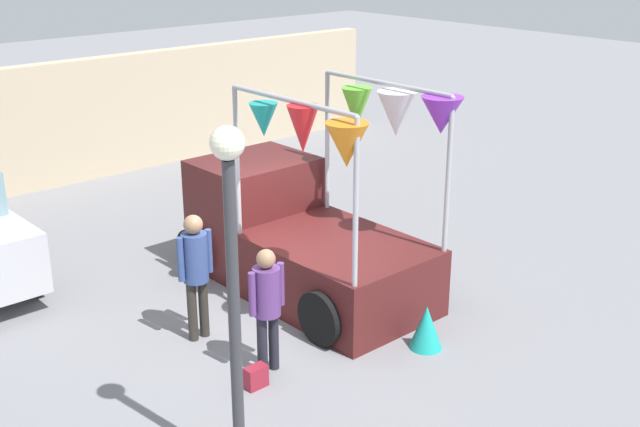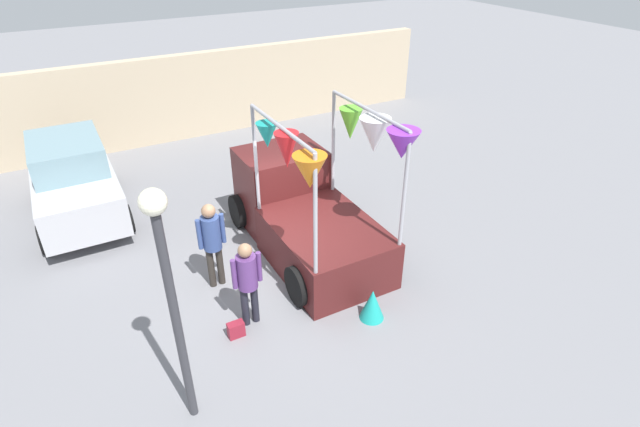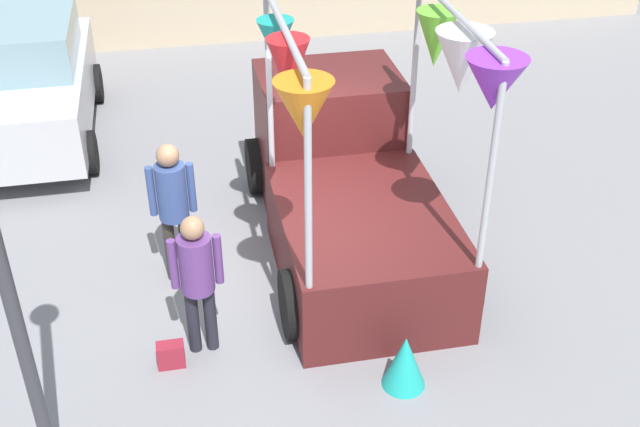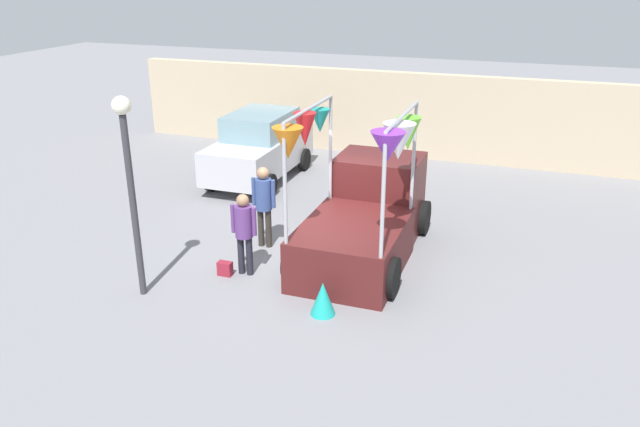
{
  "view_description": "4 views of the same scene",
  "coord_description": "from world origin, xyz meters",
  "views": [
    {
      "loc": [
        -6.43,
        -8.12,
        5.32
      ],
      "look_at": [
        0.63,
        -0.18,
        1.45
      ],
      "focal_mm": 45.0,
      "sensor_mm": 36.0,
      "label": 1
    },
    {
      "loc": [
        -3.15,
        -7.45,
        6.15
      ],
      "look_at": [
        0.61,
        -0.58,
        1.48
      ],
      "focal_mm": 28.0,
      "sensor_mm": 36.0,
      "label": 2
    },
    {
      "loc": [
        -1.1,
        -7.59,
        5.82
      ],
      "look_at": [
        0.3,
        -0.57,
        1.19
      ],
      "focal_mm": 45.0,
      "sensor_mm": 36.0,
      "label": 3
    },
    {
      "loc": [
        3.97,
        -10.87,
        5.63
      ],
      "look_at": [
        0.19,
        -0.27,
        1.12
      ],
      "focal_mm": 35.0,
      "sensor_mm": 36.0,
      "label": 4
    }
  ],
  "objects": [
    {
      "name": "ground_plane",
      "position": [
        0.0,
        0.0,
        0.0
      ],
      "size": [
        60.0,
        60.0,
        0.0
      ],
      "primitive_type": "plane",
      "color": "slate"
    },
    {
      "name": "vendor_truck",
      "position": [
        0.88,
        0.66,
        0.91
      ],
      "size": [
        2.52,
        4.19,
        3.21
      ],
      "color": "#4C1919",
      "rests_on": "ground"
    },
    {
      "name": "parked_car",
      "position": [
        -3.21,
        4.27,
        0.94
      ],
      "size": [
        1.88,
        4.0,
        1.88
      ],
      "color": "#B7B7BC",
      "rests_on": "ground"
    },
    {
      "name": "person_customer",
      "position": [
        -1.05,
        -1.1,
        0.99
      ],
      "size": [
        0.53,
        0.34,
        1.65
      ],
      "color": "black",
      "rests_on": "ground"
    },
    {
      "name": "person_vendor",
      "position": [
        -1.23,
        0.2,
        1.08
      ],
      "size": [
        0.53,
        0.34,
        1.77
      ],
      "color": "#2D2823",
      "rests_on": "ground"
    },
    {
      "name": "handbag",
      "position": [
        -1.4,
        -1.3,
        0.14
      ],
      "size": [
        0.28,
        0.16,
        0.28
      ],
      "primitive_type": "cube",
      "color": "maroon",
      "rests_on": "ground"
    },
    {
      "name": "street_lamp",
      "position": [
        -2.49,
        -2.45,
        2.4
      ],
      "size": [
        0.32,
        0.32,
        3.65
      ],
      "color": "#333338",
      "rests_on": "ground"
    },
    {
      "name": "brick_boundary_wall",
      "position": [
        0.0,
        7.94,
        1.3
      ],
      "size": [
        18.0,
        0.36,
        2.6
      ],
      "primitive_type": "cube",
      "color": "tan",
      "rests_on": "ground"
    },
    {
      "name": "folded_kite_bundle_teal",
      "position": [
        0.87,
        -2.02,
        0.3
      ],
      "size": [
        0.51,
        0.51,
        0.6
      ],
      "primitive_type": "cone",
      "rotation": [
        0.0,
        0.0,
        0.18
      ],
      "color": "teal",
      "rests_on": "ground"
    }
  ]
}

